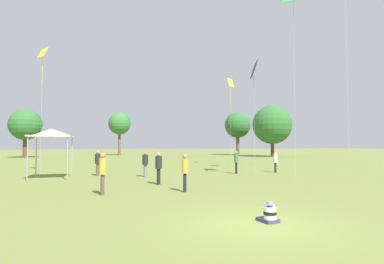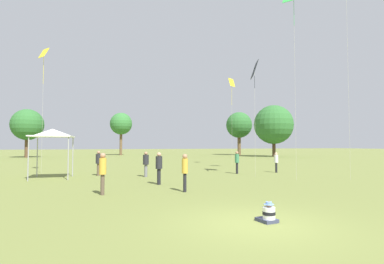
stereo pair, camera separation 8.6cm
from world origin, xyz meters
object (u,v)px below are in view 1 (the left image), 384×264
(person_standing_2, at_px, (275,160))
(person_standing_4, at_px, (159,165))
(seated_toddler, at_px, (269,214))
(person_standing_6, at_px, (145,162))
(kite_0, at_px, (43,57))
(distant_tree_0, at_px, (120,124))
(person_standing_0, at_px, (185,168))
(kite_5, at_px, (254,71))
(person_standing_3, at_px, (98,161))
(distant_tree_3, at_px, (25,125))
(distant_tree_2, at_px, (272,125))
(kite_4, at_px, (231,86))
(person_standing_1, at_px, (103,169))
(distant_tree_1, at_px, (238,125))
(canopy_tent, at_px, (52,133))
(person_standing_5, at_px, (236,160))

(person_standing_2, bearing_deg, person_standing_4, -169.91)
(seated_toddler, height_order, person_standing_6, person_standing_6)
(kite_0, relative_size, distant_tree_0, 1.06)
(person_standing_0, relative_size, person_standing_2, 1.11)
(kite_5, bearing_deg, person_standing_4, -8.46)
(person_standing_4, xyz_separation_m, person_standing_6, (-0.01, 4.20, -0.05))
(person_standing_3, relative_size, distant_tree_3, 0.21)
(distant_tree_0, xyz_separation_m, distant_tree_2, (26.24, -17.48, -0.71))
(kite_4, relative_size, kite_5, 1.16)
(person_standing_1, height_order, distant_tree_2, distant_tree_2)
(person_standing_0, height_order, distant_tree_0, distant_tree_0)
(distant_tree_1, xyz_separation_m, distant_tree_3, (-40.73, 0.07, -0.78))
(seated_toddler, bearing_deg, person_standing_6, 87.98)
(canopy_tent, relative_size, distant_tree_2, 0.34)
(seated_toddler, distance_m, person_standing_2, 15.96)
(distant_tree_3, bearing_deg, person_standing_6, -69.16)
(person_standing_4, bearing_deg, distant_tree_0, 133.79)
(person_standing_1, height_order, distant_tree_1, distant_tree_1)
(kite_4, bearing_deg, distant_tree_0, 117.51)
(person_standing_5, xyz_separation_m, canopy_tent, (-12.99, 0.82, 1.92))
(person_standing_5, height_order, person_standing_6, person_standing_6)
(person_standing_2, relative_size, person_standing_4, 0.89)
(person_standing_1, height_order, kite_4, kite_4)
(kite_5, relative_size, distant_tree_2, 0.84)
(kite_0, height_order, kite_4, kite_0)
(person_standing_3, bearing_deg, kite_0, -126.74)
(person_standing_4, distance_m, canopy_tent, 8.10)
(person_standing_6, distance_m, distant_tree_3, 40.27)
(kite_4, height_order, distant_tree_1, kite_4)
(kite_4, xyz_separation_m, kite_5, (-3.45, -10.69, -1.23))
(person_standing_0, height_order, canopy_tent, canopy_tent)
(person_standing_2, height_order, person_standing_5, person_standing_5)
(person_standing_5, bearing_deg, person_standing_4, -59.29)
(person_standing_6, relative_size, kite_0, 0.18)
(person_standing_3, bearing_deg, distant_tree_0, 169.95)
(person_standing_1, relative_size, person_standing_3, 1.04)
(person_standing_0, distance_m, kite_0, 16.07)
(person_standing_0, distance_m, canopy_tent, 10.56)
(distant_tree_0, height_order, distant_tree_3, distant_tree_0)
(person_standing_4, bearing_deg, kite_5, 62.04)
(person_standing_3, relative_size, kite_5, 0.22)
(distant_tree_2, bearing_deg, person_standing_2, -123.47)
(person_standing_2, xyz_separation_m, canopy_tent, (-16.40, 0.94, 1.99))
(seated_toddler, height_order, person_standing_3, person_standing_3)
(kite_5, xyz_separation_m, distant_tree_2, (21.25, 29.53, -1.42))
(person_standing_4, relative_size, distant_tree_0, 0.20)
(person_standing_0, bearing_deg, person_standing_6, -95.18)
(person_standing_2, bearing_deg, seated_toddler, -136.67)
(distant_tree_0, bearing_deg, person_standing_1, -95.91)
(distant_tree_0, distance_m, distant_tree_1, 25.37)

